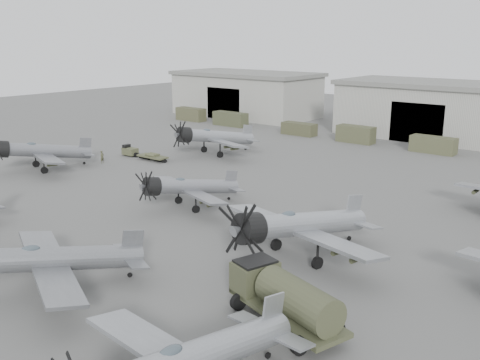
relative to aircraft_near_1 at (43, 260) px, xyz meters
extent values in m
plane|color=#585856|center=(-1.34, 6.75, -2.27)|extent=(220.00, 220.00, 0.00)
cube|color=#ABABA0|center=(-39.34, 68.75, 1.73)|extent=(28.00, 14.00, 8.00)
cube|color=slate|center=(-39.34, 68.75, 6.08)|extent=(29.00, 14.80, 0.70)
cube|color=black|center=(-39.34, 61.95, 0.73)|extent=(8.12, 0.40, 6.00)
cube|color=#ABABA0|center=(-1.34, 68.75, 1.73)|extent=(28.00, 14.00, 8.00)
cube|color=slate|center=(-1.34, 68.75, 6.08)|extent=(29.00, 14.80, 0.70)
cube|color=black|center=(-1.34, 61.95, 0.73)|extent=(8.12, 0.40, 6.00)
cube|color=#45462D|center=(-43.13, 56.75, -1.07)|extent=(6.05, 2.20, 2.41)
cube|color=#3F422B|center=(-33.27, 56.75, -1.05)|extent=(6.67, 2.20, 2.44)
cube|color=#41422B|center=(-18.65, 56.75, -1.29)|extent=(5.72, 2.20, 1.97)
cube|color=#45482F|center=(-8.52, 56.75, -1.02)|extent=(5.66, 2.20, 2.51)
cube|color=#484A30|center=(3.21, 56.75, -1.15)|extent=(6.04, 2.20, 2.24)
cylinder|color=gray|center=(0.36, 0.86, -0.09)|extent=(5.48, 10.27, 3.10)
cube|color=gray|center=(0.13, 0.31, -0.34)|extent=(12.27, 6.86, 0.56)
cube|color=gray|center=(2.18, 5.15, 0.07)|extent=(0.75, 1.57, 1.98)
ellipsoid|color=#3F4C54|center=(-0.26, -0.61, 0.81)|extent=(1.01, 1.33, 0.56)
cylinder|color=black|center=(-1.68, 0.86, -1.93)|extent=(0.57, 0.84, 0.79)
cylinder|color=black|center=(1.79, -0.61, -1.93)|extent=(0.57, 0.84, 0.79)
cylinder|color=black|center=(2.07, 4.87, -2.12)|extent=(0.23, 0.34, 0.32)
cylinder|color=#93979B|center=(14.31, -1.22, -0.04)|extent=(2.31, 10.82, 3.16)
cube|color=#93979B|center=(14.66, 3.52, 0.12)|extent=(0.25, 1.69, 2.02)
ellipsoid|color=#3F4C54|center=(14.19, -2.84, 0.87)|extent=(0.70, 1.26, 0.57)
cylinder|color=black|center=(14.64, 3.22, -2.12)|extent=(0.15, 0.33, 0.32)
cylinder|color=gray|center=(-29.25, 17.95, -0.02)|extent=(4.60, 10.82, 3.19)
cylinder|color=black|center=(-30.63, 13.35, 0.74)|extent=(2.33, 2.11, 2.13)
cube|color=gray|center=(-29.42, 17.37, -0.28)|extent=(12.88, 5.85, 0.57)
cube|color=gray|center=(-27.86, 22.55, 0.14)|extent=(0.61, 1.66, 2.04)
ellipsoid|color=#3F4C54|center=(-29.72, 16.39, 0.90)|extent=(0.94, 1.35, 0.57)
cylinder|color=black|center=(-31.34, 17.73, -1.92)|extent=(0.51, 0.87, 0.82)
cylinder|color=black|center=(-27.62, 16.61, -1.92)|extent=(0.51, 0.87, 0.82)
cylinder|color=black|center=(-27.95, 22.26, -2.12)|extent=(0.21, 0.35, 0.33)
cylinder|color=gray|center=(-5.31, 18.54, -0.32)|extent=(4.00, 9.40, 2.77)
cylinder|color=black|center=(-6.52, 14.55, 0.35)|extent=(2.02, 1.83, 1.85)
cube|color=gray|center=(-5.47, 18.03, -0.54)|extent=(11.19, 5.09, 0.50)
cube|color=gray|center=(-4.10, 22.53, -0.18)|extent=(0.53, 1.45, 1.77)
ellipsoid|color=#3F4C54|center=(-5.72, 17.18, 0.49)|extent=(0.82, 1.17, 0.50)
cylinder|color=black|center=(-7.13, 18.35, -1.96)|extent=(0.44, 0.75, 0.71)
cylinder|color=black|center=(-3.90, 17.37, -1.96)|extent=(0.44, 0.75, 0.71)
cylinder|color=black|center=(-4.18, 22.28, -2.14)|extent=(0.18, 0.30, 0.28)
cylinder|color=#9A9EA3|center=(9.05, 15.27, 0.18)|extent=(4.17, 11.86, 3.47)
cylinder|color=black|center=(7.92, 10.18, 1.00)|extent=(2.44, 2.17, 2.31)
cube|color=#9A9EA3|center=(8.91, 14.62, -0.11)|extent=(14.08, 5.40, 0.62)
cube|color=#9A9EA3|center=(10.18, 20.37, 0.35)|extent=(0.53, 1.83, 2.22)
ellipsoid|color=#3F4C54|center=(8.67, 13.54, 1.18)|extent=(0.94, 1.45, 0.62)
cylinder|color=black|center=(6.80, 14.86, -1.88)|extent=(0.50, 0.93, 0.89)
cylinder|color=black|center=(10.92, 13.95, -1.88)|extent=(0.50, 0.93, 0.89)
cylinder|color=black|center=(10.11, 20.04, -2.11)|extent=(0.21, 0.38, 0.36)
cylinder|color=#94979C|center=(-19.17, 37.40, 0.09)|extent=(4.63, 11.39, 3.35)
cylinder|color=black|center=(-20.53, 32.55, 0.89)|extent=(2.42, 2.19, 2.23)
cube|color=#94979C|center=(-19.34, 36.78, -0.18)|extent=(13.56, 5.91, 0.60)
cube|color=#94979C|center=(-17.81, 42.26, 0.26)|extent=(0.61, 1.75, 2.14)
ellipsoid|color=#3F4C54|center=(-19.63, 35.75, 1.06)|extent=(0.97, 1.41, 0.60)
cylinder|color=black|center=(-21.36, 37.13, -1.90)|extent=(0.52, 0.91, 0.86)
cylinder|color=black|center=(-17.44, 36.03, -1.90)|extent=(0.52, 0.91, 0.86)
cylinder|color=black|center=(-17.89, 41.95, -2.11)|extent=(0.22, 0.37, 0.34)
cube|color=#3D402A|center=(13.51, 6.44, -1.45)|extent=(8.10, 4.63, 0.27)
cube|color=#3D402A|center=(10.66, 7.30, -0.57)|extent=(2.41, 2.93, 1.87)
cylinder|color=#3D402A|center=(14.45, 6.16, -0.35)|extent=(5.44, 3.45, 2.09)
cube|color=black|center=(10.66, 7.30, 0.42)|extent=(2.21, 2.58, 0.16)
cylinder|color=black|center=(10.40, 6.06, -1.78)|extent=(0.60, 1.04, 0.99)
cylinder|color=black|center=(16.39, 6.90, -1.78)|extent=(0.60, 1.04, 0.99)
cube|color=#46492F|center=(-27.33, 29.06, -1.65)|extent=(2.08, 1.30, 0.91)
cube|color=black|center=(-28.01, 29.05, -1.07)|extent=(0.60, 1.04, 0.57)
cylinder|color=black|center=(-27.33, 29.06, -1.99)|extent=(1.38, 0.67, 0.64)
cylinder|color=black|center=(-25.84, 29.10, -1.76)|extent=(1.37, 0.12, 0.09)
cube|color=#46492F|center=(-22.99, 29.17, -1.76)|extent=(4.37, 1.70, 0.21)
cylinder|color=black|center=(-22.99, 29.17, -2.04)|extent=(1.72, 0.54, 0.50)
cylinder|color=#46492F|center=(-22.99, 29.17, -1.53)|extent=(1.61, 0.40, 0.37)
imported|color=#42432C|center=(-26.75, 24.14, -1.48)|extent=(0.46, 0.63, 1.58)
camera|label=1|loc=(28.30, -15.62, 13.08)|focal=40.00mm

